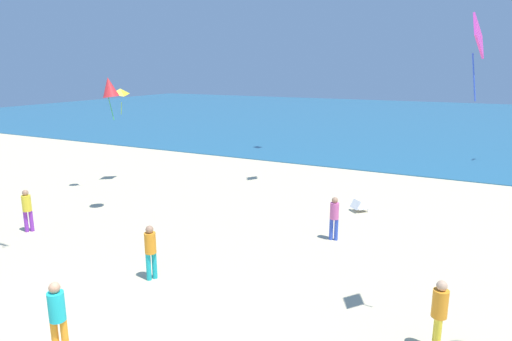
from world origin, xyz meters
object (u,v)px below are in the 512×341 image
at_px(beach_chair_near_camera, 358,206).
at_px(kite_yellow, 121,91).
at_px(kite_red, 109,87).
at_px(person_0, 439,311).
at_px(person_2, 151,249).
at_px(person_7, 57,314).
at_px(person_8, 27,208).
at_px(kite_magenta, 478,38).
at_px(person_1, 334,215).

height_order(beach_chair_near_camera, kite_yellow, kite_yellow).
height_order(kite_yellow, kite_red, kite_red).
distance_m(person_0, person_2, 7.94).
bearing_deg(kite_yellow, person_7, -52.43).
height_order(person_8, kite_red, kite_red).
relative_size(kite_yellow, kite_magenta, 0.80).
xyz_separation_m(person_2, kite_magenta, (8.10, 0.98, 5.81)).
relative_size(person_2, kite_red, 0.95).
bearing_deg(person_8, person_7, -173.73).
bearing_deg(kite_magenta, beach_chair_near_camera, 117.15).
bearing_deg(kite_magenta, person_1, 132.97).
bearing_deg(kite_magenta, kite_yellow, 156.31).
bearing_deg(beach_chair_near_camera, kite_red, 159.68).
relative_size(person_7, kite_red, 0.99).
bearing_deg(person_0, kite_red, 151.01).
xyz_separation_m(person_0, person_2, (-7.94, -0.14, -0.01)).
xyz_separation_m(person_2, person_7, (0.61, -3.78, 0.04)).
distance_m(beach_chair_near_camera, person_1, 3.75).
bearing_deg(kite_magenta, person_7, -147.56).
relative_size(person_2, kite_yellow, 1.17).
bearing_deg(kite_red, kite_magenta, -13.43).
distance_m(person_1, person_7, 9.82).
bearing_deg(person_1, kite_red, -91.63).
height_order(beach_chair_near_camera, person_8, person_8).
bearing_deg(person_2, kite_magenta, 31.74).
distance_m(person_0, kite_red, 14.55).
bearing_deg(person_2, person_1, 79.27).
height_order(person_2, kite_red, kite_red).
relative_size(person_1, person_8, 0.98).
distance_m(person_1, kite_red, 10.34).
distance_m(person_8, kite_magenta, 16.02).
bearing_deg(person_2, person_0, 25.85).
relative_size(person_0, person_1, 1.05).
xyz_separation_m(beach_chair_near_camera, person_0, (4.03, -9.02, 0.75)).
height_order(person_8, kite_magenta, kite_magenta).
bearing_deg(kite_yellow, person_1, -12.86).
bearing_deg(kite_red, person_0, -16.96).
xyz_separation_m(person_0, kite_red, (-13.26, 4.04, 4.42)).
bearing_deg(person_2, person_8, -163.34).
bearing_deg(person_7, beach_chair_near_camera, -54.24).
distance_m(person_7, kite_yellow, 15.80).
height_order(person_2, person_7, person_7).
distance_m(person_0, person_8, 14.78).
xyz_separation_m(person_7, person_8, (-7.44, 4.76, -0.05)).
relative_size(person_0, kite_red, 0.96).
relative_size(person_0, kite_magenta, 0.95).
relative_size(person_1, kite_red, 0.92).
bearing_deg(person_8, person_1, -118.43).
height_order(person_2, kite_yellow, kite_yellow).
distance_m(person_0, person_1, 6.68).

